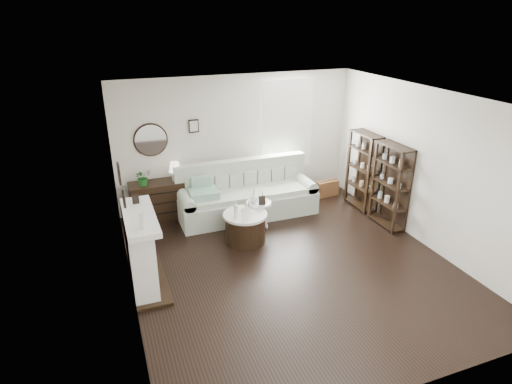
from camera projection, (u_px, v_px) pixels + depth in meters
name	position (u px, v px, depth m)	size (l,w,h in m)	color
room	(271.00, 127.00, 8.96)	(5.50, 5.50, 5.50)	black
fireplace	(141.00, 253.00, 6.32)	(0.50, 1.40, 1.84)	white
shelf_unit_far	(363.00, 171.00, 8.79)	(0.30, 0.80, 1.60)	black
shelf_unit_near	(390.00, 186.00, 8.02)	(0.30, 0.80, 1.60)	black
sofa	(246.00, 197.00, 8.66)	(2.76, 0.95, 1.07)	#9CA694
quilt	(204.00, 194.00, 8.15)	(0.55, 0.45, 0.14)	#248455
suitcase	(327.00, 188.00, 9.55)	(0.53, 0.18, 0.35)	brown
dresser	(160.00, 200.00, 8.45)	(1.15, 0.49, 0.77)	black
table_lamp	(175.00, 171.00, 8.33)	(0.24, 0.24, 0.38)	white
potted_plant	(143.00, 177.00, 8.10)	(0.30, 0.26, 0.33)	#1A5E1D
drum_table	(245.00, 227.00, 7.62)	(0.78, 0.78, 0.54)	black
pedestal_table	(258.00, 205.00, 7.91)	(0.48, 0.48, 0.58)	white
eiffel_drum	(249.00, 207.00, 7.56)	(0.11, 0.11, 0.19)	black
bottle_drum	(236.00, 210.00, 7.32)	(0.07, 0.07, 0.30)	silver
card_frame_drum	(246.00, 213.00, 7.29)	(0.16, 0.01, 0.21)	white
eiffel_ped	(263.00, 196.00, 7.91)	(0.10, 0.10, 0.18)	black
flask_ped	(254.00, 196.00, 7.83)	(0.14, 0.14, 0.27)	silver
card_frame_ped	(262.00, 200.00, 7.76)	(0.12, 0.01, 0.17)	black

